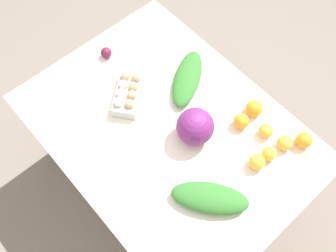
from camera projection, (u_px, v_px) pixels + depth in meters
name	position (u px, v px, depth m)	size (l,w,h in m)	color
ground_plane	(168.00, 180.00, 2.40)	(8.00, 8.00, 0.00)	#70665B
dining_table	(168.00, 136.00, 1.83)	(1.33, 0.98, 0.73)	silver
cabbage_purple	(195.00, 127.00, 1.66)	(0.17, 0.17, 0.17)	#6B2366
egg_carton	(128.00, 93.00, 1.79)	(0.24, 0.26, 0.09)	#B7B7B2
greens_bunch_beet_tops	(210.00, 198.00, 1.56)	(0.33, 0.14, 0.07)	#2D6B28
greens_bunch_chard	(187.00, 78.00, 1.84)	(0.34, 0.13, 0.06)	#2D6B28
beet_root	(106.00, 53.00, 1.92)	(0.06, 0.06, 0.06)	#5B1933
orange_0	(241.00, 121.00, 1.72)	(0.07, 0.07, 0.07)	orange
orange_1	(266.00, 131.00, 1.70)	(0.07, 0.07, 0.07)	#F9A833
orange_2	(269.00, 154.00, 1.65)	(0.06, 0.06, 0.06)	#F9A833
orange_3	(285.00, 143.00, 1.67)	(0.07, 0.07, 0.07)	#F9A833
orange_4	(304.00, 140.00, 1.68)	(0.07, 0.07, 0.07)	orange
orange_5	(254.00, 108.00, 1.75)	(0.08, 0.08, 0.08)	orange
orange_6	(257.00, 162.00, 1.63)	(0.07, 0.07, 0.07)	#F9A833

